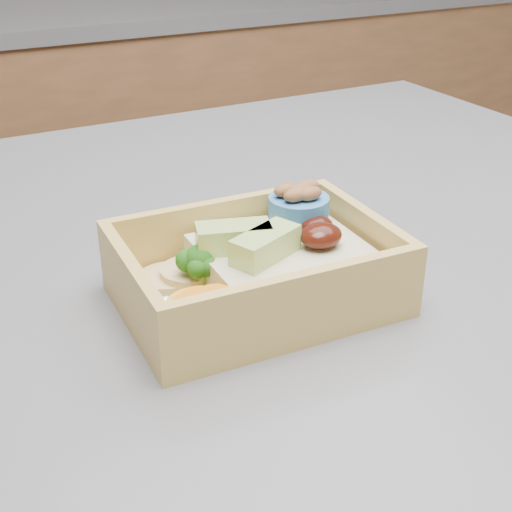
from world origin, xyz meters
name	(u,v)px	position (x,y,z in m)	size (l,w,h in m)	color
bento_box	(262,269)	(0.17, -0.10, 0.94)	(0.17, 0.13, 0.06)	tan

